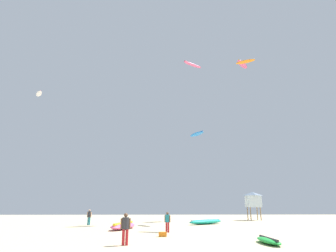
{
  "coord_description": "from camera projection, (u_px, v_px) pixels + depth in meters",
  "views": [
    {
      "loc": [
        -1.04,
        -13.12,
        2.09
      ],
      "look_at": [
        0.0,
        18.99,
        11.02
      ],
      "focal_mm": 30.79,
      "sensor_mm": 36.0,
      "label": 1
    }
  ],
  "objects": [
    {
      "name": "kite_aloft_4",
      "position": [
        242.0,
        64.0,
        52.94
      ],
      "size": [
        3.27,
        3.84,
        0.48
      ],
      "color": "#E5598C"
    },
    {
      "name": "person_left",
      "position": [
        89.0,
        216.0,
        32.62
      ],
      "size": [
        0.55,
        0.38,
        1.7
      ],
      "rotation": [
        0.0,
        0.0,
        4.45
      ],
      "color": "teal",
      "rests_on": "ground"
    },
    {
      "name": "person_midground",
      "position": [
        167.0,
        220.0,
        23.58
      ],
      "size": [
        0.48,
        0.36,
        1.61
      ],
      "rotation": [
        0.0,
        0.0,
        4.23
      ],
      "color": "#B21E23",
      "rests_on": "ground"
    },
    {
      "name": "kite_grounded_far",
      "position": [
        206.0,
        222.0,
        33.78
      ],
      "size": [
        5.03,
        4.45,
        0.67
      ],
      "color": "#19B29E",
      "rests_on": "ground"
    },
    {
      "name": "kite_grounded_near",
      "position": [
        268.0,
        241.0,
        16.36
      ],
      "size": [
        0.94,
        3.12,
        0.4
      ],
      "color": "green",
      "rests_on": "ground"
    },
    {
      "name": "lifeguard_tower",
      "position": [
        253.0,
        199.0,
        43.95
      ],
      "size": [
        2.3,
        2.3,
        4.15
      ],
      "color": "#8C704C",
      "rests_on": "ground"
    },
    {
      "name": "kite_aloft_1",
      "position": [
        197.0,
        134.0,
        37.01
      ],
      "size": [
        1.98,
        2.92,
        0.38
      ],
      "color": "blue"
    },
    {
      "name": "kite_aloft_2",
      "position": [
        39.0,
        94.0,
        49.72
      ],
      "size": [
        2.38,
        2.96,
        0.55
      ],
      "color": "white"
    },
    {
      "name": "cooler_box",
      "position": [
        163.0,
        234.0,
        20.21
      ],
      "size": [
        0.56,
        0.36,
        0.32
      ],
      "primitive_type": "cube",
      "color": "orange",
      "rests_on": "ground"
    },
    {
      "name": "person_foreground",
      "position": [
        125.0,
        226.0,
        15.98
      ],
      "size": [
        0.56,
        0.39,
        1.7
      ],
      "rotation": [
        0.0,
        0.0,
        1.62
      ],
      "color": "#B21E23",
      "rests_on": "ground"
    },
    {
      "name": "kite_grounded_mid",
      "position": [
        123.0,
        226.0,
        26.73
      ],
      "size": [
        2.63,
        5.46,
        0.66
      ],
      "color": "#E5598C",
      "rests_on": "ground"
    },
    {
      "name": "kite_aloft_0",
      "position": [
        245.0,
        62.0,
        33.52
      ],
      "size": [
        2.25,
        1.61,
        0.28
      ],
      "color": "orange"
    },
    {
      "name": "kite_aloft_3",
      "position": [
        193.0,
        65.0,
        41.92
      ],
      "size": [
        3.27,
        2.74,
        0.61
      ],
      "color": "#E5598C"
    }
  ]
}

